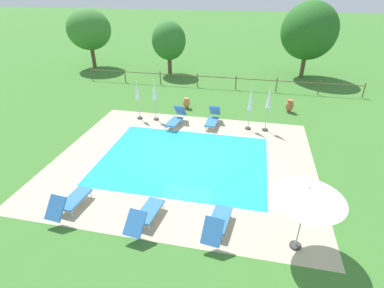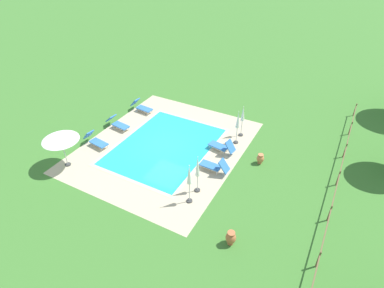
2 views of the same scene
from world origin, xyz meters
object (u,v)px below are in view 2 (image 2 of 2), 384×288
sun_lounger_north_near_steps (222,146)px  patio_umbrella_closed_row_mid_west (238,122)px  patio_umbrella_closed_row_mid_east (243,116)px  terracotta_urn_near_fence (231,238)px  sun_lounger_north_far (96,141)px  patio_umbrella_closed_row_west (198,169)px  terracotta_urn_by_tree (260,159)px  patio_umbrella_closed_row_east (189,178)px  sun_lounger_north_mid (118,123)px  patio_umbrella_open_foreground (60,137)px  sun_lounger_south_near_corner (214,166)px  sun_lounger_north_end (142,107)px

sun_lounger_north_near_steps → patio_umbrella_closed_row_mid_west: 1.89m
patio_umbrella_closed_row_mid_east → terracotta_urn_near_fence: patio_umbrella_closed_row_mid_east is taller
sun_lounger_north_far → patio_umbrella_closed_row_mid_west: 9.54m
terracotta_urn_near_fence → patio_umbrella_closed_row_mid_east: bearing=-161.8°
sun_lounger_north_far → terracotta_urn_near_fence: (3.07, 11.04, 0.03)m
sun_lounger_north_near_steps → terracotta_urn_near_fence: bearing=27.2°
patio_umbrella_closed_row_west → terracotta_urn_by_tree: (-4.05, 2.30, -1.21)m
sun_lounger_north_near_steps → sun_lounger_north_far: (3.41, -7.71, -0.01)m
sun_lounger_north_far → patio_umbrella_closed_row_east: patio_umbrella_closed_row_east is taller
sun_lounger_north_mid → sun_lounger_north_far: size_ratio=1.03×
patio_umbrella_closed_row_west → patio_umbrella_closed_row_mid_west: patio_umbrella_closed_row_mid_west is taller
patio_umbrella_closed_row_mid_east → patio_umbrella_closed_row_east: 7.36m
terracotta_urn_near_fence → terracotta_urn_by_tree: 6.51m
sun_lounger_north_near_steps → terracotta_urn_by_tree: size_ratio=2.79×
sun_lounger_north_far → patio_umbrella_open_foreground: patio_umbrella_open_foreground is taller
sun_lounger_north_near_steps → terracotta_urn_by_tree: 2.62m
patio_umbrella_closed_row_east → sun_lounger_north_mid: bearing=-116.3°
patio_umbrella_closed_row_mid_west → terracotta_urn_near_fence: 8.42m
sun_lounger_north_near_steps → sun_lounger_south_near_corner: 2.09m
patio_umbrella_closed_row_mid_west → patio_umbrella_closed_row_east: patio_umbrella_closed_row_east is taller
sun_lounger_south_near_corner → terracotta_urn_near_fence: bearing=33.4°
sun_lounger_north_near_steps → patio_umbrella_open_foreground: patio_umbrella_open_foreground is taller
sun_lounger_north_near_steps → patio_umbrella_closed_row_west: (4.06, 0.32, 1.18)m
patio_umbrella_closed_row_mid_east → patio_umbrella_closed_row_east: size_ratio=0.92×
sun_lounger_north_mid → sun_lounger_south_near_corner: sun_lounger_south_near_corner is taller
patio_umbrella_closed_row_west → patio_umbrella_closed_row_mid_east: size_ratio=1.04×
patio_umbrella_open_foreground → patio_umbrella_closed_row_mid_west: patio_umbrella_closed_row_mid_west is taller
sun_lounger_north_far → patio_umbrella_open_foreground: 2.98m
sun_lounger_north_near_steps → sun_lounger_north_mid: 7.87m
sun_lounger_north_far → patio_umbrella_closed_row_west: bearing=85.4°
patio_umbrella_open_foreground → patio_umbrella_closed_row_west: (-1.80, 8.15, -0.51)m
terracotta_urn_by_tree → patio_umbrella_closed_row_west: bearing=-29.6°
sun_lounger_north_end → sun_lounger_south_near_corner: size_ratio=1.04×
sun_lounger_north_far → sun_lounger_south_near_corner: size_ratio=1.04×
sun_lounger_north_mid → terracotta_urn_near_fence: (5.50, 11.15, 0.04)m
sun_lounger_north_mid → patio_umbrella_open_foreground: bearing=-0.2°
sun_lounger_north_end → sun_lounger_north_mid: bearing=-1.4°
terracotta_urn_near_fence → patio_umbrella_closed_row_mid_west: bearing=-159.9°
sun_lounger_north_near_steps → patio_umbrella_open_foreground: bearing=-53.2°
patio_umbrella_open_foreground → sun_lounger_north_far: bearing=177.2°
sun_lounger_north_near_steps → sun_lounger_north_end: sun_lounger_north_near_steps is taller
sun_lounger_north_mid → sun_lounger_south_near_corner: bearing=82.6°
sun_lounger_south_near_corner → patio_umbrella_open_foreground: 9.24m
patio_umbrella_closed_row_east → sun_lounger_south_near_corner: bearing=178.3°
sun_lounger_north_end → patio_umbrella_closed_row_east: (6.86, 8.07, 1.32)m
sun_lounger_north_far → sun_lounger_south_near_corner: 8.24m
sun_lounger_north_mid → terracotta_urn_near_fence: size_ratio=2.54×
sun_lounger_north_near_steps → patio_umbrella_closed_row_mid_west: size_ratio=0.77×
sun_lounger_north_near_steps → patio_umbrella_closed_row_west: patio_umbrella_closed_row_west is taller
patio_umbrella_closed_row_mid_west → patio_umbrella_open_foreground: bearing=-49.0°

